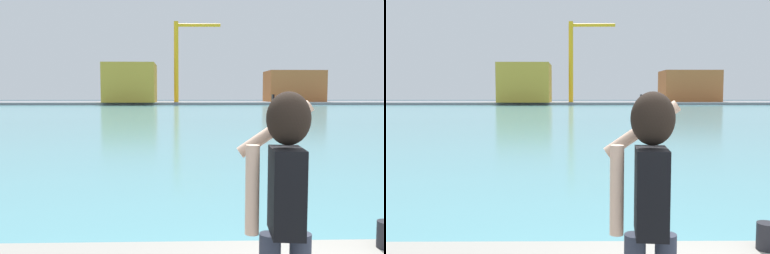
# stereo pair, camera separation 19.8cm
# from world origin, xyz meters

# --- Properties ---
(ground_plane) EXTENTS (220.00, 220.00, 0.00)m
(ground_plane) POSITION_xyz_m (0.00, 50.00, 0.00)
(ground_plane) COLOR #334751
(harbor_water) EXTENTS (140.00, 100.00, 0.02)m
(harbor_water) POSITION_xyz_m (0.00, 52.00, 0.01)
(harbor_water) COLOR #599EA8
(harbor_water) RESTS_ON ground_plane
(far_shore_dock) EXTENTS (140.00, 20.00, 0.55)m
(far_shore_dock) POSITION_xyz_m (0.00, 92.00, 0.27)
(far_shore_dock) COLOR gray
(far_shore_dock) RESTS_ON ground_plane
(person_photographer) EXTENTS (0.53, 0.56, 1.74)m
(person_photographer) POSITION_xyz_m (-0.95, -0.08, 1.64)
(person_photographer) COLOR #2D3342
(person_photographer) RESTS_ON quay_promenade
(warehouse_left) EXTENTS (10.88, 10.86, 8.32)m
(warehouse_left) POSITION_xyz_m (-12.22, 86.14, 4.71)
(warehouse_left) COLOR gold
(warehouse_left) RESTS_ON far_shore_dock
(warehouse_right) EXTENTS (12.92, 8.85, 7.19)m
(warehouse_right) POSITION_xyz_m (25.42, 92.74, 4.14)
(warehouse_right) COLOR #B26633
(warehouse_right) RESTS_ON far_shore_dock
(port_crane) EXTENTS (10.20, 1.02, 17.61)m
(port_crane) POSITION_xyz_m (-1.26, 87.55, 11.05)
(port_crane) COLOR yellow
(port_crane) RESTS_ON far_shore_dock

